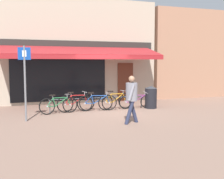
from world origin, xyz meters
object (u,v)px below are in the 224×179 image
Objects in this scene: bicycle_blue at (97,102)px; litter_bin at (151,97)px; bicycle_orange at (115,101)px; bicycle_purple at (136,101)px; bicycle_green at (59,105)px; pedestrian_adult at (132,95)px; bicycle_red at (76,103)px; parking_sign at (25,76)px.

litter_bin reaches higher than bicycle_blue.
bicycle_orange is 0.99m from bicycle_purple.
bicycle_green is 1.59× the size of litter_bin.
bicycle_red is at bearing 117.31° from pedestrian_adult.
bicycle_green is 0.93× the size of bicycle_blue.
bicycle_green is 0.80m from bicycle_red.
bicycle_blue is 2.97m from pedestrian_adult.
pedestrian_adult is 1.61× the size of litter_bin.
bicycle_green is 2.60m from bicycle_orange.
litter_bin is (0.69, -0.10, 0.17)m from bicycle_purple.
pedestrian_adult is at bearing -127.36° from litter_bin.
bicycle_orange is at bearing 175.91° from bicycle_purple.
parking_sign is at bearing -151.07° from bicycle_blue.
bicycle_red reaches higher than bicycle_orange.
bicycle_red is 1.02× the size of pedestrian_adult.
bicycle_green is 3.58m from bicycle_purple.
litter_bin is at bearing 54.74° from pedestrian_adult.
bicycle_purple is at bearing 4.76° from bicycle_blue.
bicycle_green is 0.98× the size of bicycle_purple.
bicycle_orange is 1.69m from litter_bin.
bicycle_orange reaches higher than bicycle_purple.
parking_sign is (-3.92, -1.46, 1.26)m from bicycle_orange.
bicycle_purple is at bearing 15.42° from parking_sign.
bicycle_orange is 3.06m from pedestrian_adult.
pedestrian_adult is at bearing -114.74° from bicycle_purple.
bicycle_green is 2.21m from parking_sign.
parking_sign is at bearing -154.36° from bicycle_red.
bicycle_green is at bearing -179.34° from litter_bin.
parking_sign is (-2.11, -1.41, 1.26)m from bicycle_red.
pedestrian_adult reaches higher than litter_bin.
bicycle_purple is at bearing -9.46° from bicycle_green.
parking_sign reaches higher than bicycle_blue.
bicycle_purple is (1.88, -0.00, -0.02)m from bicycle_blue.
parking_sign is at bearing -167.33° from litter_bin.
bicycle_red is at bearing 33.66° from parking_sign.
bicycle_purple is 1.01× the size of pedestrian_adult.
parking_sign reaches higher than bicycle_green.
bicycle_blue is at bearing -178.32° from bicycle_purple.
parking_sign is at bearing -149.51° from bicycle_green.
litter_bin is (2.57, -0.10, 0.15)m from bicycle_blue.
bicycle_blue is at bearing -6.84° from bicycle_green.
pedestrian_adult is (1.37, -2.92, 0.62)m from bicycle_red.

